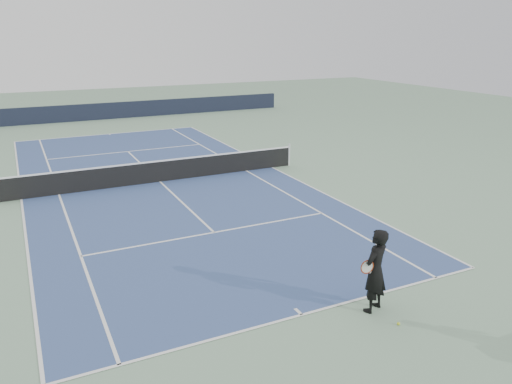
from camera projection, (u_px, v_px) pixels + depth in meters
name	position (u px, v px, depth m)	size (l,w,h in m)	color
ground	(160.00, 182.00, 21.56)	(80.00, 80.00, 0.00)	gray
court_surface	(160.00, 182.00, 21.56)	(10.97, 23.77, 0.01)	#354C7E
tennis_net	(159.00, 171.00, 21.41)	(12.90, 0.10, 1.07)	silver
windscreen_far	(93.00, 112.00, 36.70)	(30.00, 0.25, 1.20)	black
tennis_player	(375.00, 271.00, 11.32)	(0.91, 0.79, 2.01)	black
tennis_ball	(398.00, 324.00, 11.00)	(0.07, 0.07, 0.07)	yellow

